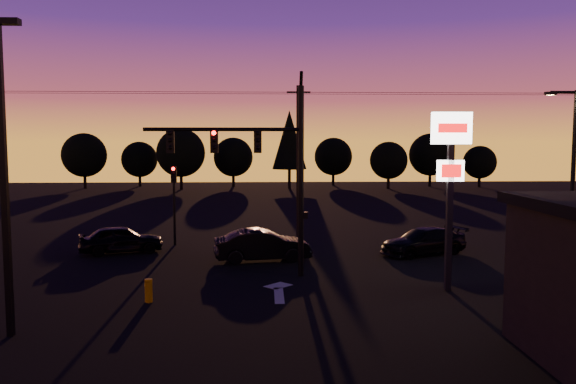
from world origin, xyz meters
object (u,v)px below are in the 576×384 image
secondary_signal (174,193)px  parking_lot_light (3,157)px  traffic_signal_mast (263,160)px  car_left (121,239)px  car_mid (262,245)px  bollard (149,291)px  streetlight (571,170)px  car_right (423,241)px  pylon_sign (451,162)px

secondary_signal → parking_lot_light: parking_lot_light is taller
traffic_signal_mast → car_left: size_ratio=2.06×
car_mid → parking_lot_light: bearing=134.7°
traffic_signal_mast → parking_lot_light: size_ratio=0.94×
secondary_signal → bollard: (0.84, -11.15, -2.44)m
parking_lot_light → bollard: parking_lot_light is taller
car_left → streetlight: bearing=-117.5°
bollard → car_right: bearing=33.4°
pylon_sign → secondary_signal: bearing=140.2°
traffic_signal_mast → parking_lot_light: (-7.40, -6.99, 0.33)m
car_left → car_right: bearing=-110.9°
traffic_signal_mast → streetlight: traffic_signal_mast is taller
pylon_sign → traffic_signal_mast: bearing=160.6°
car_mid → car_right: 8.24m
pylon_sign → car_left: bearing=151.3°
bollard → car_left: size_ratio=0.20×
streetlight → car_right: bearing=154.1°
traffic_signal_mast → car_right: (8.11, 4.37, -4.27)m
pylon_sign → bollard: (-11.16, -1.17, -4.50)m
traffic_signal_mast → streetlight: size_ratio=1.07×
car_left → car_right: 15.43m
pylon_sign → car_left: (-14.39, 7.87, -4.20)m
streetlight → parking_lot_light: bearing=-158.3°
pylon_sign → car_right: (1.01, 6.87, -4.25)m
traffic_signal_mast → bollard: traffic_signal_mast is taller
secondary_signal → car_mid: size_ratio=0.95×
car_left → car_mid: size_ratio=0.91×
traffic_signal_mast → car_mid: bearing=90.7°
secondary_signal → bollard: size_ratio=5.21×
streetlight → car_right: 7.55m
parking_lot_light → pylon_sign: size_ratio=1.34×
parking_lot_light → secondary_signal: bearing=80.2°
pylon_sign → streetlight: size_ratio=0.85×
car_left → car_right: size_ratio=0.91×
parking_lot_light → car_mid: parking_lot_light is taller
parking_lot_light → car_left: bearing=89.5°
traffic_signal_mast → streetlight: bearing=6.1°
bollard → secondary_signal: bearing=94.3°
parking_lot_light → bollard: bearing=44.9°
parking_lot_light → car_mid: bearing=54.0°
traffic_signal_mast → car_mid: size_ratio=1.88×
traffic_signal_mast → pylon_sign: bearing=-19.4°
car_mid → car_right: car_mid is taller
streetlight → car_right: size_ratio=1.74×
car_mid → car_right: (8.15, 1.24, -0.09)m
bollard → car_left: bearing=109.7°
traffic_signal_mast → pylon_sign: 7.52m
car_left → car_mid: bearing=-124.3°
parking_lot_light → car_mid: 13.31m
traffic_signal_mast → car_right: size_ratio=1.87×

